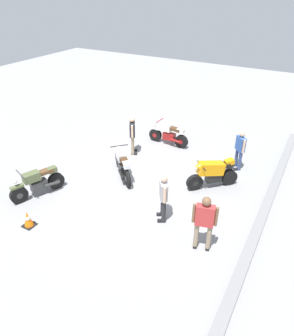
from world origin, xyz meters
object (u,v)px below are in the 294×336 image
object	(u,v)px
motorcycle_silver_cruiser	(123,164)
traffic_cone	(28,219)
person_in_blue_shirt	(240,148)
motorcycle_cream_vintage	(168,134)
motorcycle_olive_vintage	(38,183)
person_in_red_shirt	(204,220)
motorcycle_orange_sportbike	(212,173)
person_in_black_shirt	(132,133)
person_in_gray_shirt	(164,195)

from	to	relation	value
motorcycle_silver_cruiser	traffic_cone	bearing A→B (deg)	119.03
person_in_blue_shirt	traffic_cone	size ratio (longest dim) A/B	3.04
motorcycle_cream_vintage	motorcycle_olive_vintage	distance (m)	6.21
person_in_red_shirt	motorcycle_cream_vintage	bearing A→B (deg)	19.09
motorcycle_olive_vintage	traffic_cone	size ratio (longest dim) A/B	3.56
motorcycle_orange_sportbike	person_in_black_shirt	world-z (taller)	person_in_black_shirt
person_in_blue_shirt	traffic_cone	world-z (taller)	person_in_blue_shirt
motorcycle_cream_vintage	motorcycle_silver_cruiser	bearing A→B (deg)	87.35
motorcycle_silver_cruiser	motorcycle_olive_vintage	size ratio (longest dim) A/B	0.85
motorcycle_orange_sportbike	traffic_cone	world-z (taller)	motorcycle_orange_sportbike
person_in_blue_shirt	traffic_cone	bearing A→B (deg)	15.02
person_in_blue_shirt	person_in_red_shirt	bearing A→B (deg)	54.14
person_in_blue_shirt	person_in_gray_shirt	xyz separation A→B (m)	(4.26, -1.17, -0.00)
person_in_gray_shirt	person_in_red_shirt	world-z (taller)	person_in_red_shirt
motorcycle_silver_cruiser	traffic_cone	distance (m)	3.94
traffic_cone	motorcycle_olive_vintage	bearing A→B (deg)	-145.09
motorcycle_cream_vintage	person_in_blue_shirt	size ratio (longest dim) A/B	1.21
motorcycle_cream_vintage	motorcycle_orange_sportbike	bearing A→B (deg)	143.23
person_in_blue_shirt	traffic_cone	distance (m)	8.06
person_in_black_shirt	person_in_red_shirt	world-z (taller)	person_in_red_shirt
person_in_blue_shirt	motorcycle_silver_cruiser	bearing A→B (deg)	-2.78
person_in_gray_shirt	motorcycle_orange_sportbike	bearing A→B (deg)	-139.52
motorcycle_orange_sportbike	person_in_red_shirt	xyz separation A→B (m)	(3.09, 0.81, 0.43)
person_in_blue_shirt	motorcycle_orange_sportbike	bearing A→B (deg)	35.89
motorcycle_cream_vintage	person_in_red_shirt	distance (m)	6.62
person_in_black_shirt	person_in_blue_shirt	size ratio (longest dim) A/B	1.04
person_in_red_shirt	traffic_cone	bearing A→B (deg)	93.80
motorcycle_silver_cruiser	person_in_blue_shirt	world-z (taller)	person_in_blue_shirt
motorcycle_silver_cruiser	motorcycle_olive_vintage	bearing A→B (deg)	95.66
motorcycle_orange_sportbike	motorcycle_silver_cruiser	world-z (taller)	motorcycle_orange_sportbike
motorcycle_silver_cruiser	person_in_blue_shirt	size ratio (longest dim) A/B	1.00
motorcycle_cream_vintage	person_in_gray_shirt	distance (m)	5.31
person_in_red_shirt	person_in_gray_shirt	bearing A→B (deg)	52.61
motorcycle_silver_cruiser	person_in_black_shirt	world-z (taller)	person_in_black_shirt
motorcycle_cream_vintage	motorcycle_orange_sportbike	xyz separation A→B (m)	(2.36, 2.91, 0.11)
person_in_blue_shirt	person_in_black_shirt	bearing A→B (deg)	-27.45
motorcycle_olive_vintage	motorcycle_cream_vintage	bearing A→B (deg)	179.63
motorcycle_cream_vintage	motorcycle_orange_sportbike	distance (m)	3.75
motorcycle_silver_cruiser	person_in_black_shirt	size ratio (longest dim) A/B	0.96
person_in_gray_shirt	person_in_blue_shirt	bearing A→B (deg)	-138.55
motorcycle_orange_sportbike	person_in_gray_shirt	xyz separation A→B (m)	(2.46, -0.72, 0.31)
motorcycle_orange_sportbike	motorcycle_silver_cruiser	xyz separation A→B (m)	(0.98, -3.20, -0.07)
motorcycle_silver_cruiser	traffic_cone	xyz separation A→B (m)	(3.81, -0.95, -0.26)
person_in_black_shirt	traffic_cone	distance (m)	5.67
person_in_black_shirt	person_in_gray_shirt	xyz separation A→B (m)	(3.29, 3.15, -0.05)
motorcycle_orange_sportbike	person_in_black_shirt	xyz separation A→B (m)	(-0.83, -3.87, 0.36)
motorcycle_orange_sportbike	person_in_red_shirt	size ratio (longest dim) A/B	0.86
traffic_cone	person_in_blue_shirt	bearing A→B (deg)	145.13
motorcycle_silver_cruiser	person_in_red_shirt	xyz separation A→B (m)	(2.10, 4.01, 0.50)
person_in_black_shirt	traffic_cone	bearing A→B (deg)	-124.04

